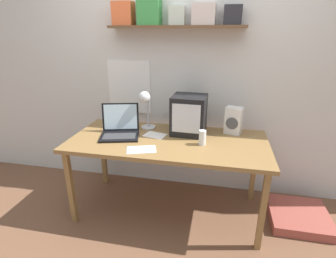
% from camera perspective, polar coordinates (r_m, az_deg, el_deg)
% --- Properties ---
extents(ground_plane, '(12.00, 12.00, 0.00)m').
position_cam_1_polar(ground_plane, '(2.70, 0.00, -16.97)').
color(ground_plane, brown).
extents(back_wall, '(5.60, 0.24, 2.60)m').
position_cam_1_polar(back_wall, '(2.68, 2.28, 13.46)').
color(back_wall, silver).
rests_on(back_wall, ground_plane).
extents(corner_desk, '(1.74, 0.80, 0.74)m').
position_cam_1_polar(corner_desk, '(2.35, 0.00, -3.58)').
color(corner_desk, olive).
rests_on(corner_desk, ground_plane).
extents(crt_monitor, '(0.32, 0.31, 0.36)m').
position_cam_1_polar(crt_monitor, '(2.42, 4.57, 3.09)').
color(crt_monitor, black).
rests_on(crt_monitor, corner_desk).
extents(laptop, '(0.41, 0.38, 0.27)m').
position_cam_1_polar(laptop, '(2.45, -10.40, 0.30)').
color(laptop, black).
rests_on(laptop, corner_desk).
extents(desk_lamp, '(0.14, 0.19, 0.38)m').
position_cam_1_polar(desk_lamp, '(2.48, -4.99, 5.64)').
color(desk_lamp, silver).
rests_on(desk_lamp, corner_desk).
extents(juice_glass, '(0.06, 0.06, 0.13)m').
position_cam_1_polar(juice_glass, '(2.22, 7.49, -2.02)').
color(juice_glass, white).
rests_on(juice_glass, corner_desk).
extents(space_heater, '(0.17, 0.14, 0.25)m').
position_cam_1_polar(space_heater, '(2.50, 14.07, 1.82)').
color(space_heater, white).
rests_on(space_heater, corner_desk).
extents(loose_paper_near_monitor, '(0.27, 0.21, 0.00)m').
position_cam_1_polar(loose_paper_near_monitor, '(2.14, -5.82, -4.48)').
color(loose_paper_near_monitor, white).
rests_on(loose_paper_near_monitor, corner_desk).
extents(printed_handout, '(0.22, 0.18, 0.00)m').
position_cam_1_polar(printed_handout, '(2.42, -2.85, -1.35)').
color(printed_handout, white).
rests_on(printed_handout, corner_desk).
extents(floor_cushion, '(0.52, 0.52, 0.09)m').
position_cam_1_polar(floor_cushion, '(2.82, 26.56, -16.61)').
color(floor_cushion, '#A34D41').
rests_on(floor_cushion, ground_plane).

